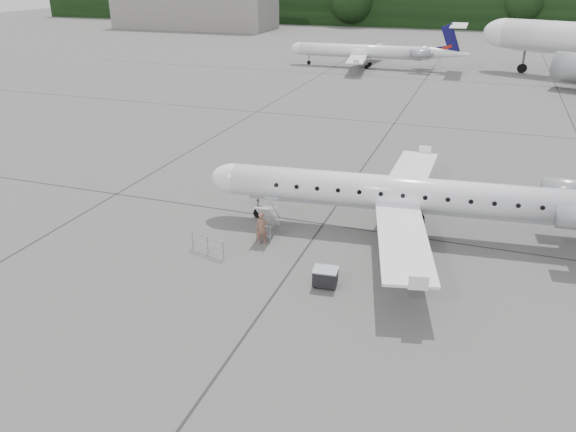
% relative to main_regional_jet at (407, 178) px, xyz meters
% --- Properties ---
extents(ground, '(320.00, 320.00, 0.00)m').
position_rel_main_regional_jet_xyz_m(ground, '(1.95, -7.49, -3.34)').
color(ground, '#5F5E5C').
rests_on(ground, ground).
extents(treeline, '(260.00, 4.00, 8.00)m').
position_rel_main_regional_jet_xyz_m(treeline, '(1.95, 122.51, 0.66)').
color(treeline, black).
rests_on(treeline, ground).
extents(terminal_building, '(40.00, 14.00, 10.00)m').
position_rel_main_regional_jet_xyz_m(terminal_building, '(-68.05, 102.51, 1.66)').
color(terminal_building, gray).
rests_on(terminal_building, ground).
extents(main_regional_jet, '(27.85, 21.36, 6.67)m').
position_rel_main_regional_jet_xyz_m(main_regional_jet, '(0.00, 0.00, 0.00)').
color(main_regional_jet, white).
rests_on(main_regional_jet, ground).
extents(airstair, '(1.08, 2.35, 2.09)m').
position_rel_main_regional_jet_xyz_m(airstair, '(-7.29, -2.90, -2.29)').
color(airstair, white).
rests_on(airstair, ground).
extents(passenger, '(0.80, 0.69, 1.85)m').
position_rel_main_regional_jet_xyz_m(passenger, '(-7.15, -4.17, -2.41)').
color(passenger, brown).
rests_on(passenger, ground).
extents(safety_railing, '(2.15, 0.64, 1.00)m').
position_rel_main_regional_jet_xyz_m(safety_railing, '(-9.44, -6.28, -2.84)').
color(safety_railing, '#989BA0').
rests_on(safety_railing, ground).
extents(baggage_cart, '(1.21, 1.02, 0.98)m').
position_rel_main_regional_jet_xyz_m(baggage_cart, '(-2.58, -7.39, -2.85)').
color(baggage_cart, black).
rests_on(baggage_cart, ground).
extents(bg_regional_left, '(26.00, 18.96, 6.73)m').
position_rel_main_regional_jet_xyz_m(bg_regional_left, '(-15.11, 57.26, 0.03)').
color(bg_regional_left, white).
rests_on(bg_regional_left, ground).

